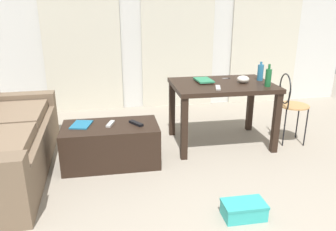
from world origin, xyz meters
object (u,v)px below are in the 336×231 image
object	(u,v)px
magazine	(81,125)
book_stack	(204,81)
bottle_far	(268,77)
craft_table	(222,92)
bowl	(243,79)
tv_remote_on_table	(218,88)
wire_chair	(289,100)
coffee_table	(111,144)
tv_remote_secondary	(110,124)
bottle_near	(260,72)
shoebox	(244,210)
scissors	(227,78)
tv_remote_primary	(136,123)

from	to	relation	value
magazine	book_stack	bearing A→B (deg)	27.67
bottle_far	craft_table	bearing A→B (deg)	151.46
bowl	tv_remote_on_table	distance (m)	0.43
wire_chair	bottle_far	bearing A→B (deg)	-160.13
coffee_table	tv_remote_secondary	distance (m)	0.23
bottle_near	shoebox	world-z (taller)	bottle_near
coffee_table	shoebox	size ratio (longest dim) A/B	2.91
book_stack	tv_remote_secondary	xyz separation A→B (m)	(-1.12, -0.40, -0.33)
craft_table	scissors	world-z (taller)	scissors
coffee_table	magazine	world-z (taller)	magazine
tv_remote_secondary	bottle_far	bearing A→B (deg)	19.86
bowl	scissors	bearing A→B (deg)	110.86
craft_table	tv_remote_secondary	xyz separation A→B (m)	(-1.31, -0.30, -0.20)
wire_chair	tv_remote_on_table	world-z (taller)	wire_chair
tv_remote_on_table	shoebox	distance (m)	1.43
wire_chair	book_stack	distance (m)	1.05
book_stack	shoebox	world-z (taller)	book_stack
tv_remote_primary	shoebox	xyz separation A→B (m)	(0.76, -1.13, -0.38)
magazine	tv_remote_on_table	bearing A→B (deg)	14.64
craft_table	bottle_far	world-z (taller)	bottle_far
coffee_table	bottle_far	xyz separation A→B (m)	(1.76, 0.09, 0.64)
bowl	shoebox	xyz separation A→B (m)	(-0.53, -1.45, -0.73)
tv_remote_secondary	shoebox	bearing A→B (deg)	-30.98
coffee_table	scissors	bearing A→B (deg)	21.04
coffee_table	scissors	xyz separation A→B (m)	(1.46, 0.56, 0.54)
coffee_table	bottle_far	distance (m)	1.88
coffee_table	tv_remote_secondary	bearing A→B (deg)	78.42
book_stack	magazine	world-z (taller)	book_stack
wire_chair	book_stack	xyz separation A→B (m)	(-1.01, 0.20, 0.23)
tv_remote_on_table	tv_remote_secondary	bearing A→B (deg)	-161.36
tv_remote_primary	magazine	xyz separation A→B (m)	(-0.56, 0.07, -0.01)
craft_table	bottle_far	bearing A→B (deg)	-28.54
wire_chair	tv_remote_on_table	bearing A→B (deg)	-172.27
shoebox	craft_table	bearing A→B (deg)	79.04
shoebox	tv_remote_on_table	bearing A→B (deg)	82.97
coffee_table	magazine	size ratio (longest dim) A/B	3.98
tv_remote_secondary	magazine	size ratio (longest dim) A/B	0.68
tv_remote_secondary	bottle_near	bearing A→B (deg)	29.37
craft_table	tv_remote_primary	xyz separation A→B (m)	(-1.05, -0.34, -0.20)
wire_chair	scissors	size ratio (longest dim) A/B	8.29
scissors	magazine	world-z (taller)	scissors
bowl	tv_remote_primary	bearing A→B (deg)	-166.06
bottle_near	scissors	world-z (taller)	bottle_near
tv_remote_primary	wire_chair	bearing A→B (deg)	-26.71
craft_table	magazine	xyz separation A→B (m)	(-1.61, -0.27, -0.21)
craft_table	bowl	size ratio (longest dim) A/B	8.12
bottle_far	shoebox	distance (m)	1.64
bowl	wire_chair	bearing A→B (deg)	-8.31
magazine	shoebox	bearing A→B (deg)	-28.97
tv_remote_primary	magazine	distance (m)	0.57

